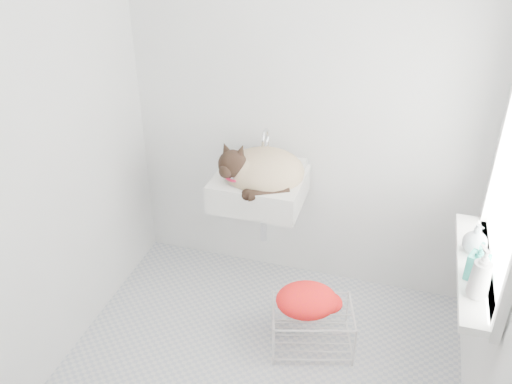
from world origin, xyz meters
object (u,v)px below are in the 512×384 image
(bottle_b, at_px, (474,278))
(bottle_c, at_px, (473,251))
(sink, at_px, (260,176))
(wire_rack, at_px, (312,325))
(cat, at_px, (260,171))
(bottle_a, at_px, (475,296))

(bottle_b, bearing_deg, bottle_c, 90.00)
(sink, xyz_separation_m, wire_rack, (0.45, -0.43, -0.70))
(wire_rack, distance_m, bottle_c, 1.03)
(cat, relative_size, bottle_b, 2.89)
(sink, distance_m, cat, 0.05)
(sink, relative_size, bottle_a, 2.60)
(bottle_a, distance_m, bottle_b, 0.12)
(wire_rack, xyz_separation_m, bottle_a, (0.76, -0.34, 0.70))
(cat, relative_size, wire_rack, 1.21)
(sink, relative_size, bottle_c, 3.53)
(bottle_b, relative_size, bottle_c, 1.25)
(cat, height_order, bottle_c, cat)
(sink, height_order, cat, cat)
(sink, xyz_separation_m, cat, (0.01, -0.02, 0.04))
(sink, xyz_separation_m, bottle_a, (1.20, -0.77, 0.00))
(sink, bearing_deg, bottle_b, -28.23)
(bottle_c, bearing_deg, bottle_b, -90.00)
(bottle_c, bearing_deg, wire_rack, 179.58)
(bottle_a, distance_m, bottle_c, 0.34)
(sink, relative_size, wire_rack, 1.18)
(wire_rack, bearing_deg, sink, 136.34)
(sink, distance_m, bottle_a, 1.43)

